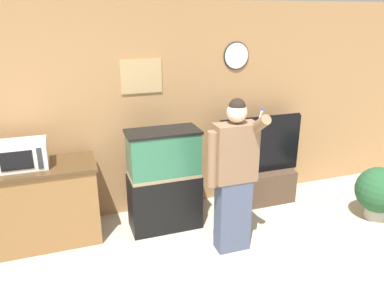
% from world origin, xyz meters
% --- Properties ---
extents(wall_back_paneled, '(10.00, 0.08, 2.60)m').
position_xyz_m(wall_back_paneled, '(0.00, 2.68, 1.30)').
color(wall_back_paneled, '#A87A4C').
rests_on(wall_back_paneled, ground_plane).
extents(counter_island, '(1.53, 0.59, 0.92)m').
position_xyz_m(counter_island, '(-1.43, 2.27, 0.46)').
color(counter_island, brown).
rests_on(counter_island, ground_plane).
extents(microwave, '(0.50, 0.35, 0.28)m').
position_xyz_m(microwave, '(-1.39, 2.29, 1.06)').
color(microwave, white).
rests_on(microwave, counter_island).
extents(aquarium_on_stand, '(0.83, 0.42, 1.22)m').
position_xyz_m(aquarium_on_stand, '(0.09, 2.15, 0.61)').
color(aquarium_on_stand, black).
rests_on(aquarium_on_stand, ground_plane).
extents(tv_on_stand, '(1.16, 0.40, 1.21)m').
position_xyz_m(tv_on_stand, '(1.46, 2.34, 0.36)').
color(tv_on_stand, '#4C3828').
rests_on(tv_on_stand, ground_plane).
extents(person_standing, '(0.53, 0.40, 1.68)m').
position_xyz_m(person_standing, '(0.65, 1.46, 0.88)').
color(person_standing, '#424C66').
rests_on(person_standing, ground_plane).
extents(potted_plant, '(0.57, 0.57, 0.68)m').
position_xyz_m(potted_plant, '(2.65, 1.45, 0.38)').
color(potted_plant, '#B2A899').
rests_on(potted_plant, ground_plane).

